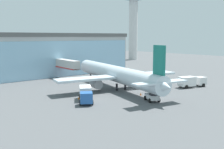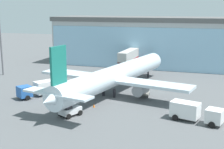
# 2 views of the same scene
# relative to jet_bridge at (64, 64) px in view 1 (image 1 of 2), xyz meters

# --- Properties ---
(ground) EXTENTS (240.00, 240.00, 0.00)m
(ground) POSITION_rel_jet_bridge_xyz_m (2.26, -24.38, -4.31)
(ground) COLOR #545659
(terminal_building) EXTENTS (52.99, 17.09, 13.36)m
(terminal_building) POSITION_rel_jet_bridge_xyz_m (2.26, 11.00, 2.37)
(terminal_building) COLOR #ABABAB
(terminal_building) RESTS_ON ground
(jet_bridge) EXTENTS (3.22, 14.57, 5.68)m
(jet_bridge) POSITION_rel_jet_bridge_xyz_m (0.00, 0.00, 0.00)
(jet_bridge) COLOR beige
(jet_bridge) RESTS_ON ground
(control_tower) EXTENTS (9.79, 9.79, 35.92)m
(control_tower) POSITION_rel_jet_bridge_xyz_m (61.71, 31.75, 18.09)
(control_tower) COLOR silver
(control_tower) RESTS_ON ground
(airplane) EXTENTS (30.23, 39.56, 10.76)m
(airplane) POSITION_rel_jet_bridge_xyz_m (1.58, -20.93, -0.89)
(airplane) COLOR silver
(airplane) RESTS_ON ground
(catering_truck) EXTENTS (5.86, 7.30, 2.65)m
(catering_truck) POSITION_rel_jet_bridge_xyz_m (-11.30, -26.28, -2.85)
(catering_truck) COLOR #2659A5
(catering_truck) RESTS_ON ground
(fuel_truck) EXTENTS (7.62, 4.26, 2.65)m
(fuel_truck) POSITION_rel_jet_bridge_xyz_m (16.36, -31.85, -2.85)
(fuel_truck) COLOR silver
(fuel_truck) RESTS_ON ground
(baggage_cart) EXTENTS (1.79, 2.90, 1.50)m
(baggage_cart) POSITION_rel_jet_bridge_xyz_m (7.26, -20.71, -3.81)
(baggage_cart) COLOR #9E998C
(baggage_cart) RESTS_ON ground
(pushback_tug) EXTENTS (3.28, 3.68, 2.30)m
(pushback_tug) POSITION_rel_jet_bridge_xyz_m (-1.63, -34.60, -3.34)
(pushback_tug) COLOR silver
(pushback_tug) RESTS_ON ground
(safety_cone_nose) EXTENTS (0.36, 0.36, 0.55)m
(safety_cone_nose) POSITION_rel_jet_bridge_xyz_m (0.51, -29.69, -4.04)
(safety_cone_nose) COLOR orange
(safety_cone_nose) RESTS_ON ground
(safety_cone_wingtip) EXTENTS (0.36, 0.36, 0.55)m
(safety_cone_wingtip) POSITION_rel_jet_bridge_xyz_m (-11.30, -23.96, -4.04)
(safety_cone_wingtip) COLOR orange
(safety_cone_wingtip) RESTS_ON ground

